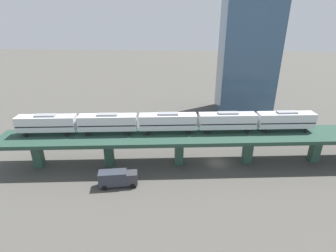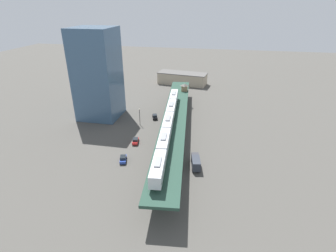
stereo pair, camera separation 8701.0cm
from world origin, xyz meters
name	(u,v)px [view 2 (the right image)]	position (x,y,z in m)	size (l,w,h in m)	color
ground_plane	(174,134)	(0.00, 0.00, 0.00)	(400.00, 400.00, 0.00)	#4C4944
elevated_viaduct	(175,120)	(0.02, -0.16, 5.94)	(18.19, 92.37, 6.90)	#244135
subway_train	(168,123)	(-0.23, -10.91, 9.44)	(9.47, 62.34, 4.45)	silver
signal_hut	(185,87)	(-0.95, 31.29, 8.70)	(3.55, 3.55, 3.40)	#8C7251
street_car_red	(136,141)	(-12.04, -9.38, 0.94)	(2.51, 4.64, 1.89)	#AD1E1E
street_car_black	(155,117)	(-10.61, 12.51, 0.94)	(3.15, 4.75, 1.89)	black
street_car_blue	(123,159)	(-12.21, -21.21, 0.94)	(2.90, 4.72, 1.89)	#233D93
delivery_truck	(196,162)	(9.91, -19.76, 1.76)	(3.54, 7.49, 3.20)	#333338
street_lamp	(140,115)	(-14.93, 5.38, 4.11)	(0.44, 0.44, 6.94)	black
warehouse_building	(182,78)	(-7.11, 65.87, 3.41)	(29.74, 14.24, 6.80)	tan
office_tower	(98,74)	(-33.71, 11.18, 18.00)	(16.00, 16.00, 36.00)	#3D5B7A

